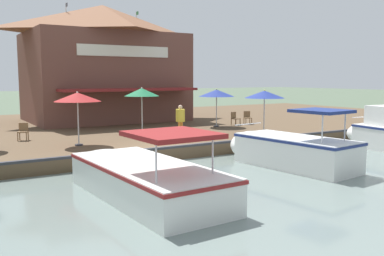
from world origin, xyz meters
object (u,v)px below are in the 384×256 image
object	(u,v)px
waterfront_restaurant	(104,62)
cafe_chair_beside_entrance	(247,117)
cafe_chair_mid_patio	(235,118)
patio_umbrella_mid_patio_right	(77,97)
person_near_entrance	(180,117)
patio_umbrella_near_quay_edge	(142,92)
motorboat_far_downstream	(285,149)
cafe_chair_far_corner_seat	(23,131)
motorboat_distant_upstream	(137,175)
patio_umbrella_far_corner	(217,93)
patio_umbrella_back_row	(264,94)

from	to	relation	value
waterfront_restaurant	cafe_chair_beside_entrance	world-z (taller)	waterfront_restaurant
waterfront_restaurant	cafe_chair_mid_patio	bearing A→B (deg)	36.76
patio_umbrella_mid_patio_right	person_near_entrance	xyz separation A→B (m)	(0.02, 5.29, -1.15)
patio_umbrella_near_quay_edge	cafe_chair_beside_entrance	xyz separation A→B (m)	(-1.37, 8.24, -1.81)
motorboat_far_downstream	person_near_entrance	bearing A→B (deg)	-168.35
patio_umbrella_mid_patio_right	cafe_chair_far_corner_seat	world-z (taller)	patio_umbrella_mid_patio_right
cafe_chair_beside_entrance	cafe_chair_mid_patio	distance (m)	1.08
cafe_chair_far_corner_seat	cafe_chair_mid_patio	size ratio (longest dim) A/B	1.00
patio_umbrella_mid_patio_right	waterfront_restaurant	bearing A→B (deg)	154.14
motorboat_distant_upstream	motorboat_far_downstream	world-z (taller)	motorboat_far_downstream
patio_umbrella_far_corner	patio_umbrella_back_row	distance (m)	4.35
cafe_chair_beside_entrance	person_near_entrance	distance (m)	7.50
waterfront_restaurant	motorboat_far_downstream	size ratio (longest dim) A/B	1.82
patio_umbrella_near_quay_edge	waterfront_restaurant	bearing A→B (deg)	171.82
patio_umbrella_back_row	motorboat_far_downstream	size ratio (longest dim) A/B	0.40
patio_umbrella_near_quay_edge	person_near_entrance	bearing A→B (deg)	40.47
waterfront_restaurant	patio_umbrella_near_quay_edge	size ratio (longest dim) A/B	4.28
cafe_chair_far_corner_seat	patio_umbrella_back_row	bearing A→B (deg)	68.98
cafe_chair_mid_patio	motorboat_distant_upstream	distance (m)	15.09
cafe_chair_far_corner_seat	motorboat_far_downstream	distance (m)	12.52
cafe_chair_beside_entrance	waterfront_restaurant	bearing A→B (deg)	-138.26
person_near_entrance	motorboat_distant_upstream	distance (m)	8.99
motorboat_distant_upstream	cafe_chair_beside_entrance	bearing A→B (deg)	128.73
patio_umbrella_far_corner	cafe_chair_far_corner_seat	distance (m)	11.53
cafe_chair_mid_patio	motorboat_distant_upstream	world-z (taller)	motorboat_distant_upstream
patio_umbrella_back_row	cafe_chair_beside_entrance	bearing A→B (deg)	150.96
waterfront_restaurant	cafe_chair_mid_patio	size ratio (longest dim) A/B	12.79
cafe_chair_beside_entrance	motorboat_far_downstream	bearing A→B (deg)	-30.93
patio_umbrella_mid_patio_right	patio_umbrella_far_corner	bearing A→B (deg)	106.78
patio_umbrella_back_row	cafe_chair_far_corner_seat	size ratio (longest dim) A/B	2.82
patio_umbrella_mid_patio_right	patio_umbrella_near_quay_edge	distance (m)	4.22
cafe_chair_beside_entrance	motorboat_far_downstream	world-z (taller)	motorboat_far_downstream
patio_umbrella_mid_patio_right	person_near_entrance	distance (m)	5.42
patio_umbrella_far_corner	cafe_chair_mid_patio	world-z (taller)	patio_umbrella_far_corner
patio_umbrella_near_quay_edge	cafe_chair_far_corner_seat	xyz separation A→B (m)	(-1.35, -5.74, -1.81)
patio_umbrella_mid_patio_right	cafe_chair_mid_patio	size ratio (longest dim) A/B	2.86
patio_umbrella_mid_patio_right	cafe_chair_far_corner_seat	size ratio (longest dim) A/B	2.86
patio_umbrella_mid_patio_right	cafe_chair_beside_entrance	distance (m)	12.62
waterfront_restaurant	person_near_entrance	distance (m)	11.22
motorboat_far_downstream	cafe_chair_beside_entrance	bearing A→B (deg)	149.07
cafe_chair_beside_entrance	patio_umbrella_back_row	bearing A→B (deg)	-29.04
patio_umbrella_back_row	cafe_chair_mid_patio	size ratio (longest dim) A/B	2.82
patio_umbrella_back_row	motorboat_distant_upstream	size ratio (longest dim) A/B	0.33
waterfront_restaurant	cafe_chair_far_corner_seat	bearing A→B (deg)	-42.15
patio_umbrella_near_quay_edge	person_near_entrance	world-z (taller)	patio_umbrella_near_quay_edge
patio_umbrella_back_row	cafe_chair_beside_entrance	world-z (taller)	patio_umbrella_back_row
waterfront_restaurant	cafe_chair_beside_entrance	size ratio (longest dim) A/B	12.79
patio_umbrella_far_corner	cafe_chair_mid_patio	distance (m)	2.19
patio_umbrella_far_corner	cafe_chair_mid_patio	size ratio (longest dim) A/B	2.77
person_near_entrance	patio_umbrella_mid_patio_right	bearing A→B (deg)	-90.25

